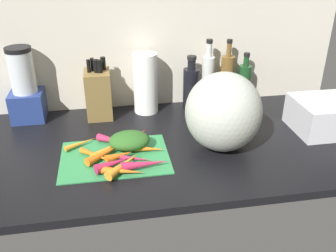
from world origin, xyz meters
TOP-DOWN VIEW (x-y plane):
  - ground_plane at (0.00, 0.00)cm, footprint 170.00×80.00cm
  - wall_back at (0.00, 38.50)cm, footprint 170.00×3.00cm
  - cutting_board at (-22.01, -8.91)cm, footprint 39.06×27.98cm
  - carrot_0 at (-27.65, -10.03)cm, footprint 14.15×12.82cm
  - carrot_1 at (-19.33, -17.86)cm, footprint 13.37×14.56cm
  - carrot_2 at (-22.87, -16.67)cm, footprint 13.36×8.74cm
  - carrot_3 at (-9.32, -8.04)cm, footprint 11.64×5.15cm
  - carrot_4 at (-11.95, -18.71)cm, footprint 16.71×4.41cm
  - carrot_5 at (-23.93, -5.81)cm, footprint 13.67×12.72cm
  - carrot_6 at (-12.14, 2.49)cm, footprint 9.25×9.87cm
  - carrot_7 at (-19.79, -21.15)cm, footprint 14.74×6.58cm
  - carrot_8 at (-25.33, -8.80)cm, footprint 14.82×13.07cm
  - carrot_9 at (-21.01, -0.84)cm, footprint 15.35×11.75cm
  - carrot_10 at (-20.44, -11.63)cm, footprint 10.67×6.82cm
  - carrot_11 at (-34.49, 0.74)cm, footprint 12.03×8.32cm
  - carrot_12 at (-15.46, -13.43)cm, footprint 11.98×6.18cm
  - carrot_greens_pile at (-16.23, -4.15)cm, footprint 15.33×11.79cm
  - winter_squash at (18.32, -7.84)cm, footprint 28.14×27.73cm
  - knife_block at (-26.85, 28.04)cm, footprint 10.87×13.84cm
  - blender_appliance at (-57.45, 30.33)cm, footprint 13.85×13.85cm
  - paper_towel_roll at (-5.95, 29.50)cm, footprint 10.79×10.79cm
  - bottle_0 at (15.00, 30.02)cm, footprint 7.36×7.36cm
  - bottle_1 at (22.85, 30.40)cm, footprint 5.61×5.61cm
  - bottle_2 at (32.28, 31.06)cm, footprint 6.10×6.10cm
  - bottle_3 at (41.00, 31.07)cm, footprint 5.98×5.98cm
  - dish_rack at (66.20, -1.18)cm, footprint 28.98×22.77cm

SIDE VIEW (x-z plane):
  - ground_plane at x=0.00cm, z-range -3.00..0.00cm
  - cutting_board at x=-22.01cm, z-range 0.00..0.80cm
  - carrot_12 at x=-15.46cm, z-range 0.80..2.83cm
  - carrot_11 at x=-34.49cm, z-range 0.80..2.86cm
  - carrot_0 at x=-27.65cm, z-range 0.80..2.92cm
  - carrot_3 at x=-9.32cm, z-range 0.80..3.18cm
  - carrot_7 at x=-19.79cm, z-range 0.80..3.39cm
  - carrot_9 at x=-21.01cm, z-range 0.80..3.79cm
  - carrot_5 at x=-23.93cm, z-range 0.80..3.79cm
  - carrot_8 at x=-25.33cm, z-range 0.80..3.88cm
  - carrot_10 at x=-20.44cm, z-range 0.80..4.05cm
  - carrot_1 at x=-19.33cm, z-range 0.80..4.14cm
  - carrot_4 at x=-11.95cm, z-range 0.80..4.17cm
  - carrot_6 at x=-12.14cm, z-range 0.80..4.18cm
  - carrot_2 at x=-22.87cm, z-range 0.80..4.32cm
  - carrot_greens_pile at x=-16.23cm, z-range 0.80..7.29cm
  - dish_rack at x=66.20cm, z-range 0.00..13.00cm
  - bottle_3 at x=41.00cm, z-range -2.35..22.34cm
  - bottle_0 at x=15.00cm, z-range -2.02..22.81cm
  - knife_block at x=-26.85cm, z-range -2.33..24.00cm
  - bottle_2 at x=32.28cm, z-range -3.15..28.10cm
  - bottle_1 at x=22.85cm, z-range -2.93..28.89cm
  - paper_towel_roll at x=-5.95cm, z-range 0.00..27.13cm
  - blender_appliance at x=-57.45cm, z-range -2.25..29.84cm
  - winter_squash at x=18.32cm, z-range 0.00..29.53cm
  - wall_back at x=0.00cm, z-range 0.00..60.00cm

